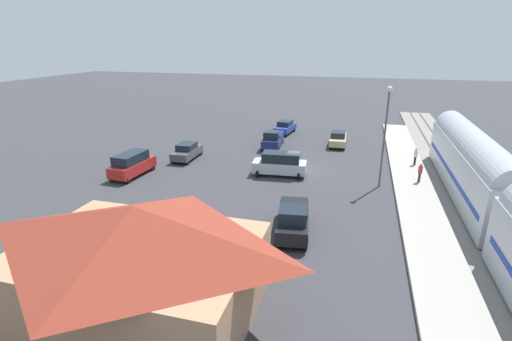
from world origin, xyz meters
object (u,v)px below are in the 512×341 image
(pickup_navy, at_px, (273,139))
(sedan_tan, at_px, (338,139))
(light_pole_near_platform, at_px, (386,126))
(pedestrian_on_platform, at_px, (416,155))
(pickup_black, at_px, (293,219))
(sedan_blue, at_px, (285,127))
(suv_red, at_px, (132,164))
(suv_silver, at_px, (280,164))
(pedestrian_waiting_far, at_px, (420,171))
(sedan_charcoal, at_px, (187,151))
(station_building, at_px, (139,257))

(pickup_navy, height_order, sedan_tan, pickup_navy)
(light_pole_near_platform, bearing_deg, sedan_tan, -70.78)
(pedestrian_on_platform, distance_m, pickup_black, 18.94)
(sedan_blue, bearing_deg, pickup_navy, 90.12)
(sedan_tan, relative_size, light_pole_near_platform, 0.53)
(sedan_blue, xyz_separation_m, suv_red, (10.33, 20.45, 0.27))
(suv_silver, bearing_deg, pickup_black, 106.49)
(suv_silver, relative_size, suv_red, 1.01)
(pedestrian_on_platform, height_order, sedan_blue, pedestrian_on_platform)
(pedestrian_waiting_far, bearing_deg, pickup_navy, -29.78)
(pickup_black, height_order, suv_red, suv_red)
(pedestrian_waiting_far, relative_size, pickup_black, 0.30)
(sedan_charcoal, xyz_separation_m, suv_red, (2.65, 6.12, 0.27))
(sedan_charcoal, bearing_deg, pedestrian_on_platform, -171.47)
(pickup_black, bearing_deg, light_pole_near_platform, -119.28)
(sedan_tan, bearing_deg, pedestrian_on_platform, 141.36)
(pedestrian_on_platform, relative_size, sedan_tan, 0.38)
(pedestrian_on_platform, bearing_deg, sedan_charcoal, 8.53)
(pedestrian_on_platform, height_order, pickup_black, pickup_black)
(sedan_blue, height_order, sedan_tan, same)
(station_building, height_order, light_pole_near_platform, light_pole_near_platform)
(station_building, height_order, suv_red, station_building)
(pedestrian_on_platform, bearing_deg, pickup_navy, -13.17)
(station_building, bearing_deg, pickup_navy, -88.91)
(station_building, xyz_separation_m, sedan_charcoal, (8.25, -22.25, -1.85))
(suv_red, relative_size, light_pole_near_platform, 0.58)
(suv_red, xyz_separation_m, light_pole_near_platform, (-22.10, -3.19, 4.17))
(pedestrian_waiting_far, height_order, pickup_navy, pickup_navy)
(station_building, distance_m, pickup_navy, 29.32)
(pedestrian_on_platform, bearing_deg, pickup_black, 60.91)
(sedan_tan, bearing_deg, sedan_charcoal, 33.10)
(pedestrian_waiting_far, distance_m, sedan_charcoal, 22.84)
(sedan_blue, bearing_deg, pickup_black, 102.47)
(station_building, xyz_separation_m, pickup_black, (-5.50, -9.14, -1.70))
(suv_red, bearing_deg, pickup_black, 156.93)
(suv_silver, height_order, suv_red, same)
(suv_silver, height_order, pickup_navy, suv_silver)
(pedestrian_on_platform, bearing_deg, sedan_tan, -38.64)
(station_building, relative_size, pedestrian_waiting_far, 6.62)
(pickup_navy, height_order, pickup_black, same)
(pedestrian_waiting_far, bearing_deg, sedan_blue, -46.55)
(pedestrian_waiting_far, bearing_deg, station_building, 54.85)
(suv_silver, bearing_deg, sedan_charcoal, -12.50)
(suv_silver, relative_size, sedan_tan, 1.11)
(station_building, xyz_separation_m, suv_silver, (-2.31, -19.91, -1.58))
(station_building, bearing_deg, suv_red, -55.94)
(pedestrian_waiting_far, height_order, light_pole_near_platform, light_pole_near_platform)
(light_pole_near_platform, bearing_deg, station_building, 59.90)
(sedan_blue, relative_size, light_pole_near_platform, 0.55)
(pedestrian_waiting_far, distance_m, pickup_black, 14.62)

